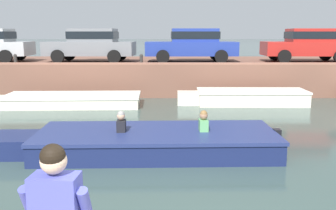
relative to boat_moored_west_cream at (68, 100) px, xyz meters
name	(u,v)px	position (x,y,z in m)	size (l,w,h in m)	color
ground_plane	(189,139)	(4.48, -4.67, -0.23)	(400.00, 400.00, 0.00)	#384C47
far_quay_wall	(180,74)	(4.48, 4.81, 0.50)	(60.00, 6.00, 1.46)	brown
far_wall_coping	(182,64)	(4.48, 1.93, 1.27)	(60.00, 0.24, 0.08)	#925F4C
boat_moored_west_cream	(68,100)	(0.00, 0.00, 0.00)	(6.21, 2.01, 0.45)	silver
boat_moored_central_cream	(247,97)	(7.04, 0.36, 0.06)	(5.08, 1.55, 0.58)	silver
motorboat_passing	(147,142)	(3.41, -5.82, 0.04)	(6.76, 2.26, 1.01)	navy
car_left_inner_grey	(93,44)	(0.34, 3.51, 2.08)	(4.22, 2.02, 1.54)	slate
car_centre_blue	(193,44)	(5.08, 3.52, 2.08)	(4.25, 2.05, 1.54)	#233893
car_right_inner_red	(309,44)	(10.52, 3.52, 2.08)	(4.08, 2.01, 1.54)	#B2231E
mooring_bollard_west	(17,59)	(-2.70, 2.06, 1.47)	(0.15, 0.15, 0.45)	#2D2B28
mooring_bollard_mid	(142,59)	(2.78, 2.06, 1.47)	(0.15, 0.15, 0.45)	#2D2B28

